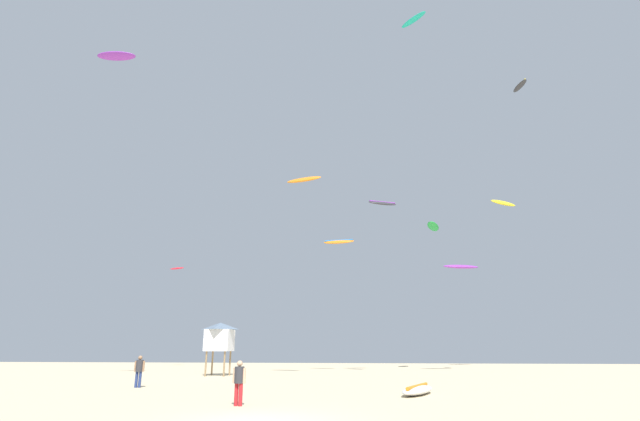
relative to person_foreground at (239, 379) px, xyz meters
name	(u,v)px	position (x,y,z in m)	size (l,w,h in m)	color
ground_plane	(259,421)	(1.71, -3.72, -0.96)	(120.00, 120.00, 0.00)	beige
person_foreground	(239,379)	(0.00, 0.00, 0.00)	(0.53, 0.37, 1.64)	#B21E23
person_midground	(139,369)	(-8.05, 7.92, 0.04)	(0.56, 0.39, 1.71)	navy
kite_grounded_near	(417,390)	(7.13, 5.39, -0.74)	(2.24, 3.91, 0.46)	white
lifeguard_tower	(220,336)	(-7.43, 19.88, 2.09)	(2.30, 2.30, 4.15)	#8C704C
kite_aloft_0	(503,203)	(21.06, 37.58, 18.00)	(3.94, 3.19, 1.03)	yellow
kite_aloft_1	(520,86)	(18.90, 20.58, 23.87)	(1.00, 2.25, 0.27)	#2D2D33
kite_aloft_2	(382,203)	(6.31, 25.22, 14.68)	(3.01, 1.97, 0.64)	#2D2D33
kite_aloft_3	(339,242)	(1.92, 26.68, 11.29)	(3.14, 1.28, 0.67)	orange
kite_aloft_4	(177,268)	(-19.17, 37.21, 10.77)	(2.25, 1.31, 0.40)	red
kite_aloft_5	(413,20)	(9.03, 13.39, 26.14)	(2.20, 2.26, 0.38)	#19B29E
kite_aloft_6	(433,226)	(11.84, 31.89, 13.90)	(2.03, 4.26, 0.56)	green
kite_aloft_7	(117,56)	(-13.65, 10.28, 22.48)	(2.99, 1.19, 0.56)	purple
kite_aloft_8	(304,180)	(-0.40, 18.51, 14.93)	(3.30, 1.76, 0.76)	orange
kite_aloft_9	(461,267)	(13.89, 29.02, 8.97)	(3.85, 2.07, 0.58)	purple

